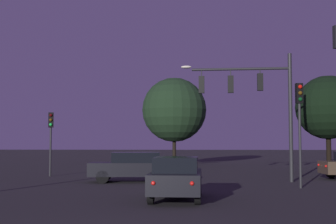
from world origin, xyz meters
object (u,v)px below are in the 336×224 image
(traffic_signal_mast_arm, at_px, (255,94))
(car_crossing_left, at_px, (134,166))
(traffic_light_corner_left, at_px, (51,131))
(car_nearside_lane, at_px, (177,177))
(tree_behind_sign, at_px, (328,107))
(traffic_light_corner_right, at_px, (300,114))
(tree_left_far, at_px, (174,110))

(traffic_signal_mast_arm, bearing_deg, car_crossing_left, -175.78)
(traffic_light_corner_left, distance_m, car_nearside_lane, 13.51)
(car_nearside_lane, distance_m, car_crossing_left, 7.53)
(tree_behind_sign, bearing_deg, car_nearside_lane, -123.56)
(car_crossing_left, bearing_deg, traffic_light_corner_right, -19.95)
(tree_left_far, bearing_deg, traffic_signal_mast_arm, -73.63)
(car_crossing_left, height_order, tree_behind_sign, tree_behind_sign)
(traffic_light_corner_left, relative_size, car_nearside_lane, 0.89)
(car_nearside_lane, bearing_deg, car_crossing_left, 108.64)
(tree_behind_sign, bearing_deg, traffic_signal_mast_arm, -129.83)
(traffic_signal_mast_arm, bearing_deg, car_nearside_lane, -117.00)
(traffic_light_corner_left, height_order, tree_behind_sign, tree_behind_sign)
(traffic_light_corner_left, distance_m, tree_behind_sign, 17.91)
(car_crossing_left, relative_size, tree_behind_sign, 0.72)
(traffic_light_corner_right, height_order, tree_left_far, tree_left_far)
(car_crossing_left, relative_size, tree_left_far, 0.61)
(car_crossing_left, bearing_deg, tree_behind_sign, 31.38)
(car_crossing_left, distance_m, tree_left_far, 17.30)
(car_nearside_lane, height_order, tree_behind_sign, tree_behind_sign)
(car_crossing_left, height_order, tree_left_far, tree_left_far)
(car_nearside_lane, height_order, car_crossing_left, same)
(traffic_signal_mast_arm, relative_size, car_crossing_left, 1.43)
(car_nearside_lane, xyz_separation_m, car_crossing_left, (-2.41, 7.14, 0.00))
(traffic_light_corner_right, height_order, tree_behind_sign, tree_behind_sign)
(tree_behind_sign, bearing_deg, car_crossing_left, -148.62)
(car_crossing_left, bearing_deg, car_nearside_lane, -71.36)
(traffic_light_corner_left, bearing_deg, car_crossing_left, -33.94)
(car_nearside_lane, distance_m, tree_behind_sign, 17.70)
(traffic_light_corner_right, xyz_separation_m, car_nearside_lane, (-5.39, -4.31, -2.51))
(traffic_light_corner_right, xyz_separation_m, tree_behind_sign, (4.20, 10.15, 1.01))
(traffic_light_corner_right, relative_size, car_crossing_left, 1.01)
(traffic_light_corner_left, relative_size, tree_behind_sign, 0.59)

